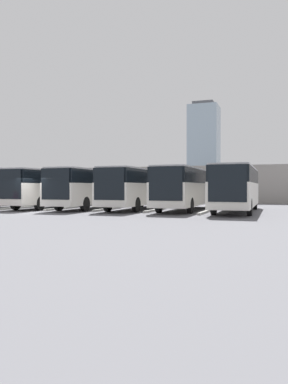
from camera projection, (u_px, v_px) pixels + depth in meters
The scene contains 14 objects.
ground_plane at pixel (31, 212), 27.03m from camera, with size 600.00×600.00×0.00m, color #5B5B60.
bus_0 at pixel (237, 187), 27.54m from camera, with size 2.59×11.86×3.30m.
curb_divider_0 at pixel (205, 212), 26.57m from camera, with size 0.24×5.07×0.15m, color #9E9E99.
bus_1 at pixel (186, 187), 29.61m from camera, with size 2.59×11.86×3.30m.
curb_divider_1 at pixel (155, 210), 28.64m from camera, with size 0.24×5.07×0.15m, color #9E9E99.
bus_2 at pixel (139, 187), 30.95m from camera, with size 2.59×11.86×3.30m.
curb_divider_2 at pixel (108, 209), 29.98m from camera, with size 0.24×5.07×0.15m, color #9E9E99.
bus_3 at pixel (94, 187), 31.95m from camera, with size 2.59×11.86×3.30m.
curb_divider_3 at pixel (62, 208), 30.98m from camera, with size 0.24×5.07×0.15m, color #9E9E99.
bus_4 at pixel (53, 187), 33.22m from camera, with size 2.59×11.86×3.30m.
curb_divider_4 at pixel (22, 208), 32.25m from camera, with size 0.24×5.07×0.15m, color #9E9E99.
bus_5 at pixel (13, 187), 34.15m from camera, with size 2.59×11.86×3.30m.
station_building at pixel (145, 185), 50.76m from camera, with size 40.94×12.10×4.36m.
office_tower at pixel (204, 147), 253.68m from camera, with size 19.63×19.63×59.48m.
Camera 1 is at (-16.68, 22.77, 1.80)m, focal length 35.00 mm.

